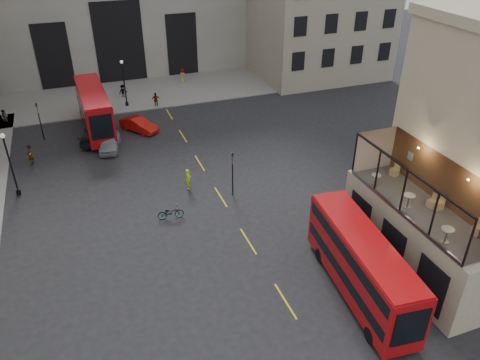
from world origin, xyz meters
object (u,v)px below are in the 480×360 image
object	(u,v)px
bicycle	(171,212)
cyclist	(188,179)
traffic_light_far	(39,117)
pedestrian_b	(123,92)
cafe_chair_c	(432,203)
street_lamp_b	(125,86)
pedestrian_a	(5,117)
traffic_light_near	(232,168)
pedestrian_c	(156,100)
bus_near	(361,263)
cafe_table_mid	(409,199)
cafe_chair_b	(439,204)
cafe_table_near	(447,233)
car_c	(94,134)
bus_far	(94,108)
pedestrian_d	(182,76)
cafe_chair_a	(478,230)
cafe_chair_d	(395,172)
pedestrian_e	(30,155)
car_b	(139,125)
car_a	(109,142)
street_lamp_a	(12,168)

from	to	relation	value
bicycle	cyclist	xyz separation A→B (m)	(2.34, 3.67, 0.36)
traffic_light_far	pedestrian_b	bearing A→B (deg)	44.25
cafe_chair_c	street_lamp_b	bearing A→B (deg)	111.02
cyclist	pedestrian_a	world-z (taller)	cyclist
traffic_light_near	pedestrian_c	xyz separation A→B (m)	(-1.88, 20.65, -1.58)
bus_near	street_lamp_b	bearing A→B (deg)	103.44
cafe_table_mid	cafe_chair_b	size ratio (longest dim) A/B	0.92
cafe_table_near	car_c	bearing A→B (deg)	118.67
bus_far	cafe_table_mid	xyz separation A→B (m)	(15.63, -28.23, 2.74)
pedestrian_d	cafe_table_near	world-z (taller)	cafe_table_near
traffic_light_far	pedestrian_b	size ratio (longest dim) A/B	2.32
car_c	pedestrian_b	bearing A→B (deg)	-95.02
traffic_light_near	cafe_chair_a	size ratio (longest dim) A/B	4.04
bus_near	cafe_chair_d	world-z (taller)	cafe_chair_d
traffic_light_near	pedestrian_b	bearing A→B (deg)	101.34
cafe_chair_b	cafe_chair_d	xyz separation A→B (m)	(-0.05, 4.15, 0.01)
street_lamp_b	pedestrian_e	bearing A→B (deg)	-132.25
traffic_light_near	car_b	xyz separation A→B (m)	(-4.86, 14.76, -1.74)
pedestrian_e	car_b	bearing A→B (deg)	126.58
cyclist	traffic_light_far	bearing A→B (deg)	62.19
car_a	cafe_table_mid	bearing A→B (deg)	-44.95
street_lamp_a	cafe_chair_a	distance (m)	32.60
cafe_table_mid	car_c	bearing A→B (deg)	122.14
pedestrian_c	bus_far	bearing A→B (deg)	32.56
bus_near	cafe_table_near	world-z (taller)	cafe_table_near
car_a	car_b	bearing A→B (deg)	55.66
traffic_light_far	pedestrian_a	xyz separation A→B (m)	(-3.68, 5.35, -1.63)
street_lamp_a	car_b	world-z (taller)	street_lamp_a
traffic_light_near	cafe_chair_b	world-z (taller)	cafe_chair_b
traffic_light_near	car_c	bearing A→B (deg)	123.67
cafe_chair_c	cafe_chair_d	bearing A→B (deg)	86.44
cafe_table_mid	pedestrian_b	bearing A→B (deg)	107.89
cafe_table_mid	cafe_chair_a	size ratio (longest dim) A/B	0.90
pedestrian_d	traffic_light_far	bearing A→B (deg)	113.52
bus_near	pedestrian_b	distance (m)	38.51
street_lamp_a	car_c	xyz separation A→B (m)	(6.67, 8.01, -1.66)
traffic_light_near	cafe_chair_a	world-z (taller)	cafe_chair_a
cyclist	pedestrian_a	bearing A→B (deg)	61.10
car_a	pedestrian_c	xyz separation A→B (m)	(6.26, 8.98, 0.12)
car_c	cafe_chair_d	world-z (taller)	cafe_chair_d
street_lamp_a	car_c	size ratio (longest dim) A/B	1.06
car_c	pedestrian_e	world-z (taller)	pedestrian_e
car_b	pedestrian_b	bearing A→B (deg)	54.07
car_a	pedestrian_e	world-z (taller)	pedestrian_e
bicycle	pedestrian_a	world-z (taller)	pedestrian_a
traffic_light_near	traffic_light_far	distance (m)	21.26
traffic_light_near	car_b	size ratio (longest dim) A/B	0.91
cafe_table_mid	pedestrian_d	bearing A→B (deg)	95.55
street_lamp_a	pedestrian_b	distance (m)	21.85
cafe_table_near	pedestrian_d	bearing A→B (deg)	94.82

